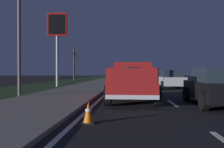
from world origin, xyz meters
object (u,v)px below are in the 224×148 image
at_px(sedan_black, 217,87).
at_px(traffic_cone_near, 88,113).
at_px(pickup_truck, 133,80).
at_px(gas_price_sign, 57,31).
at_px(sedan_tan, 150,76).
at_px(street_light_near, 24,12).
at_px(bare_tree_far, 74,64).
at_px(sedan_silver, 171,79).

height_order(sedan_black, traffic_cone_near, sedan_black).
relative_size(pickup_truck, gas_price_sign, 0.78).
height_order(sedan_tan, gas_price_sign, gas_price_sign).
relative_size(sedan_black, sedan_tan, 1.00).
distance_m(sedan_black, gas_price_sign, 16.99).
relative_size(pickup_truck, street_light_near, 0.71).
relative_size(sedan_tan, street_light_near, 0.57).
xyz_separation_m(bare_tree_far, traffic_cone_near, (-32.48, -7.79, -2.48)).
distance_m(sedan_silver, bare_tree_far, 21.72).
distance_m(gas_price_sign, traffic_cone_near, 18.12).
xyz_separation_m(sedan_black, gas_price_sign, (12.62, 10.45, 4.50)).
distance_m(sedan_tan, gas_price_sign, 22.69).
bearing_deg(sedan_black, sedan_silver, 0.27).
xyz_separation_m(pickup_truck, gas_price_sign, (11.12, 7.03, 4.30)).
bearing_deg(street_light_near, sedan_black, -106.02).
bearing_deg(street_light_near, pickup_truck, -101.28).
relative_size(sedan_silver, gas_price_sign, 0.63).
distance_m(sedan_silver, sedan_black, 10.96).
bearing_deg(traffic_cone_near, gas_price_sign, 19.35).
relative_size(pickup_truck, sedan_silver, 1.23).
relative_size(pickup_truck, bare_tree_far, 1.04).
distance_m(pickup_truck, street_light_near, 7.04).
bearing_deg(pickup_truck, sedan_tan, -6.40).
distance_m(pickup_truck, traffic_cone_near, 5.50).
relative_size(bare_tree_far, traffic_cone_near, 9.01).
bearing_deg(traffic_cone_near, pickup_truck, -13.34).
bearing_deg(street_light_near, sedan_tan, -17.49).
relative_size(sedan_silver, bare_tree_far, 0.85).
bearing_deg(sedan_tan, street_light_near, 162.51).
xyz_separation_m(sedan_tan, gas_price_sign, (-19.62, 10.48, 4.50)).
relative_size(sedan_black, street_light_near, 0.57).
xyz_separation_m(gas_price_sign, street_light_near, (-9.95, -1.16, -0.61)).
height_order(sedan_black, street_light_near, street_light_near).
relative_size(gas_price_sign, bare_tree_far, 1.34).
relative_size(sedan_silver, sedan_tan, 1.00).
relative_size(gas_price_sign, traffic_cone_near, 12.11).
relative_size(street_light_near, traffic_cone_near, 13.34).
distance_m(sedan_black, street_light_near, 10.42).
distance_m(sedan_silver, traffic_cone_near, 15.49).
distance_m(bare_tree_far, traffic_cone_near, 33.49).
bearing_deg(traffic_cone_near, sedan_silver, -17.41).
height_order(pickup_truck, sedan_silver, pickup_truck).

